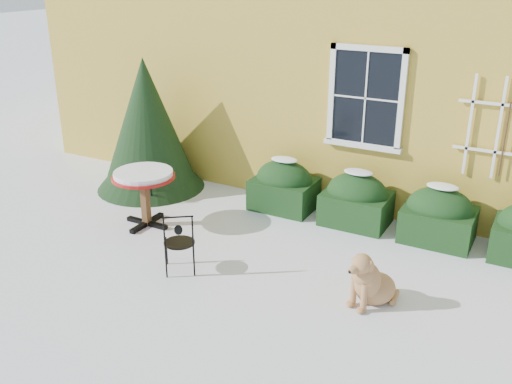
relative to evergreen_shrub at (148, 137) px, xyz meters
The scene contains 8 objects.
ground 3.83m from the evergreen_shrub, 37.38° to the right, with size 80.00×80.00×0.00m, color white.
house 6.02m from the evergreen_shrub, 58.22° to the left, with size 12.40×8.40×6.40m.
hedge_row 4.64m from the evergreen_shrub, ahead, with size 4.95×0.80×0.91m.
evergreen_shrub is the anchor object (origin of this frame).
bistro_table 1.72m from the evergreen_shrub, 54.09° to the right, with size 1.00×1.00×0.92m.
patio_chair_near 3.37m from the evergreen_shrub, 44.86° to the right, with size 0.55×0.55×0.89m.
patio_chair_far 0.72m from the evergreen_shrub, 59.95° to the right, with size 0.55×0.54×1.02m.
dog 5.28m from the evergreen_shrub, 21.15° to the right, with size 0.66×0.81×0.76m.
Camera 1 is at (3.63, -5.65, 3.95)m, focal length 40.00 mm.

